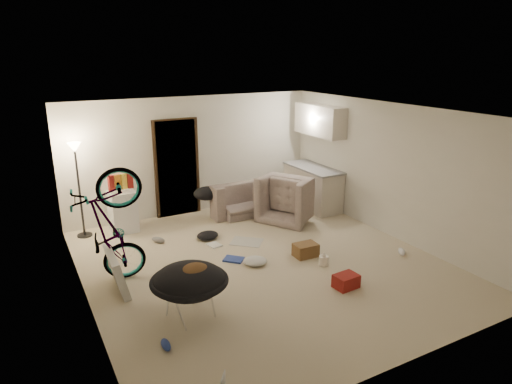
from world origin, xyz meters
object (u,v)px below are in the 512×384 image
tv_box (116,271)px  drink_case_b (346,281)px  bicycle (112,254)px  drink_case_a (306,250)px  sofa (247,199)px  saucer_chair (190,287)px  juicer (324,260)px  armchair (292,201)px  mini_fridge (123,211)px  floor_lamp (77,170)px  kitchen_counter (312,188)px

tv_box → drink_case_b: 3.40m
bicycle → drink_case_a: bicycle is taller
sofa → bicycle: 3.87m
saucer_chair → juicer: bearing=9.0°
sofa → juicer: size_ratio=8.13×
armchair → mini_fridge: mini_fridge is taller
tv_box → drink_case_a: size_ratio=2.24×
floor_lamp → saucer_chair: bearing=-77.6°
sofa → tv_box: size_ratio=2.07×
kitchen_counter → drink_case_a: (-1.64, -2.12, -0.33)m
mini_fridge → bicycle: bearing=-109.7°
tv_box → juicer: size_ratio=3.92×
saucer_chair → juicer: saucer_chair is taller
drink_case_a → saucer_chair: bearing=-158.9°
tv_box → armchair: bearing=20.8°
armchair → mini_fridge: bearing=44.0°
bicycle → armchair: bearing=-65.6°
kitchen_counter → drink_case_a: size_ratio=3.79×
saucer_chair → drink_case_b: bearing=-9.2°
bicycle → drink_case_b: bicycle is taller
saucer_chair → tv_box: size_ratio=1.15×
drink_case_a → drink_case_b: bearing=-92.1°
floor_lamp → kitchen_counter: 4.95m
drink_case_a → juicer: bearing=-78.8°
floor_lamp → armchair: size_ratio=1.68×
drink_case_a → mini_fridge: bearing=135.1°
juicer → drink_case_b: bearing=-101.8°
floor_lamp → saucer_chair: 3.78m
saucer_chair → floor_lamp: bearing=102.4°
floor_lamp → armchair: (4.05, -1.02, -0.96)m
saucer_chair → drink_case_b: (2.31, -0.37, -0.33)m
drink_case_b → juicer: (0.16, 0.77, -0.01)m
drink_case_a → juicer: same height
saucer_chair → kitchen_counter: bearing=36.0°
armchair → kitchen_counter: bearing=-94.7°
drink_case_b → tv_box: bearing=148.1°
sofa → drink_case_a: (-0.22, -2.57, -0.16)m
kitchen_counter → tv_box: size_ratio=1.69×
bicycle → mini_fridge: bearing=-8.8°
kitchen_counter → sofa: (-1.42, 0.45, -0.17)m
kitchen_counter → drink_case_b: (-1.73, -3.31, -0.34)m
sofa → mini_fridge: size_ratio=2.27×
armchair → saucer_chair: (-3.26, -2.56, 0.08)m
bicycle → tv_box: size_ratio=2.11×
mini_fridge → saucer_chair: mini_fridge is taller
mini_fridge → tv_box: (-0.63, -2.27, -0.11)m
saucer_chair → armchair: bearing=38.2°
floor_lamp → tv_box: bearing=-87.6°
mini_fridge → saucer_chair: size_ratio=0.79×
bicycle → tv_box: bearing=-172.1°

